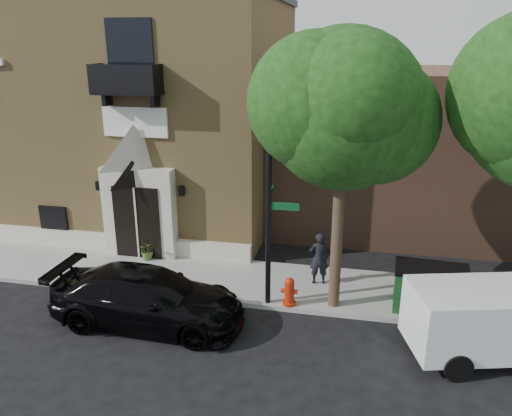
{
  "coord_description": "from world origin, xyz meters",
  "views": [
    {
      "loc": [
        6.42,
        -12.7,
        7.52
      ],
      "look_at": [
        3.36,
        2.0,
        2.45
      ],
      "focal_mm": 35.0,
      "sensor_mm": 36.0,
      "label": 1
    }
  ],
  "objects_px": {
    "cargo_van": "(511,319)",
    "pedestrian_near": "(319,258)",
    "fire_hydrant": "(289,291)",
    "black_sedan": "(148,298)",
    "dumpster": "(430,288)",
    "street_sign": "(269,208)"
  },
  "relations": [
    {
      "from": "black_sedan",
      "to": "street_sign",
      "type": "relative_size",
      "value": 0.92
    },
    {
      "from": "street_sign",
      "to": "pedestrian_near",
      "type": "height_order",
      "value": "street_sign"
    },
    {
      "from": "street_sign",
      "to": "pedestrian_near",
      "type": "bearing_deg",
      "value": 47.73
    },
    {
      "from": "cargo_van",
      "to": "pedestrian_near",
      "type": "bearing_deg",
      "value": 136.22
    },
    {
      "from": "dumpster",
      "to": "pedestrian_near",
      "type": "distance_m",
      "value": 3.4
    },
    {
      "from": "black_sedan",
      "to": "street_sign",
      "type": "distance_m",
      "value": 4.18
    },
    {
      "from": "cargo_van",
      "to": "dumpster",
      "type": "bearing_deg",
      "value": 119.33
    },
    {
      "from": "street_sign",
      "to": "pedestrian_near",
      "type": "distance_m",
      "value": 2.92
    },
    {
      "from": "cargo_van",
      "to": "street_sign",
      "type": "distance_m",
      "value": 6.68
    },
    {
      "from": "black_sedan",
      "to": "dumpster",
      "type": "height_order",
      "value": "black_sedan"
    },
    {
      "from": "street_sign",
      "to": "fire_hydrant",
      "type": "xyz_separation_m",
      "value": [
        0.62,
        -0.02,
        -2.52
      ]
    },
    {
      "from": "black_sedan",
      "to": "street_sign",
      "type": "height_order",
      "value": "street_sign"
    },
    {
      "from": "cargo_van",
      "to": "pedestrian_near",
      "type": "xyz_separation_m",
      "value": [
        -4.92,
        2.72,
        -0.04
      ]
    },
    {
      "from": "cargo_van",
      "to": "street_sign",
      "type": "height_order",
      "value": "street_sign"
    },
    {
      "from": "fire_hydrant",
      "to": "black_sedan",
      "type": "bearing_deg",
      "value": -157.49
    },
    {
      "from": "street_sign",
      "to": "pedestrian_near",
      "type": "xyz_separation_m",
      "value": [
        1.33,
        1.54,
        -2.1
      ]
    },
    {
      "from": "fire_hydrant",
      "to": "dumpster",
      "type": "distance_m",
      "value": 4.0
    },
    {
      "from": "black_sedan",
      "to": "pedestrian_near",
      "type": "height_order",
      "value": "pedestrian_near"
    },
    {
      "from": "black_sedan",
      "to": "fire_hydrant",
      "type": "relative_size",
      "value": 6.29
    },
    {
      "from": "cargo_van",
      "to": "dumpster",
      "type": "height_order",
      "value": "cargo_van"
    },
    {
      "from": "black_sedan",
      "to": "cargo_van",
      "type": "distance_m",
      "value": 9.37
    },
    {
      "from": "black_sedan",
      "to": "pedestrian_near",
      "type": "relative_size",
      "value": 3.17
    }
  ]
}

